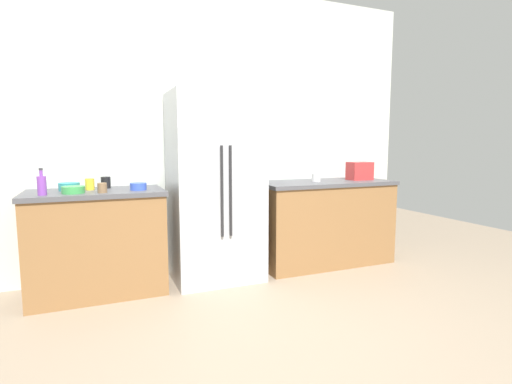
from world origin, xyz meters
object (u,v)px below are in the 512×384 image
object	(u,v)px
cup_d	(106,183)
cup_a	(316,177)
refrigerator	(215,187)
cup_c	(102,188)
bottle_a	(42,185)
cup_b	(90,184)
toaster	(360,171)
bowl_c	(73,190)
bowl_b	(138,186)
bowl_a	(69,187)

from	to	relation	value
cup_d	cup_a	bearing A→B (deg)	-4.69
refrigerator	cup_c	size ratio (longest dim) A/B	21.99
bottle_a	cup_a	distance (m)	2.60
cup_b	cup_c	world-z (taller)	cup_b
toaster	cup_b	distance (m)	2.81
toaster	bottle_a	bearing A→B (deg)	-177.03
cup_b	toaster	bearing A→B (deg)	-1.76
bowl_c	cup_c	bearing A→B (deg)	-13.12
toaster	cup_b	size ratio (longest dim) A/B	2.63
bowl_b	cup_a	bearing A→B (deg)	2.75
toaster	cup_b	bearing A→B (deg)	178.24
cup_a	bowl_a	distance (m)	2.42
toaster	cup_a	size ratio (longest dim) A/B	2.82
cup_b	bottle_a	bearing A→B (deg)	-144.03
cup_d	bowl_c	size ratio (longest dim) A/B	0.59
cup_c	bowl_c	xyz separation A→B (m)	(-0.22, 0.05, -0.01)
cup_a	bottle_a	bearing A→B (deg)	-176.19
cup_b	bowl_a	xyz separation A→B (m)	(-0.17, 0.02, -0.02)
cup_b	bowl_a	size ratio (longest dim) A/B	0.59
toaster	bowl_b	bearing A→B (deg)	-178.10
bowl_a	refrigerator	bearing A→B (deg)	-5.13
refrigerator	bowl_c	xyz separation A→B (m)	(-1.24, -0.12, 0.04)
refrigerator	cup_a	size ratio (longest dim) A/B	19.21
toaster	refrigerator	bearing A→B (deg)	-179.87
cup_d	bowl_a	size ratio (longest dim) A/B	0.61
cup_d	cup_c	bearing A→B (deg)	-96.31
refrigerator	cup_b	xyz separation A→B (m)	(-1.11, 0.09, 0.06)
cup_c	bowl_c	world-z (taller)	cup_c
cup_c	bowl_c	distance (m)	0.23
refrigerator	bottle_a	world-z (taller)	refrigerator
cup_b	cup_c	size ratio (longest dim) A/B	1.23
cup_b	cup_c	bearing A→B (deg)	-69.97
bowl_c	bowl_a	bearing A→B (deg)	99.76
bottle_a	cup_b	distance (m)	0.43
cup_b	bowl_c	world-z (taller)	cup_b
cup_c	cup_d	distance (m)	0.36
bottle_a	cup_c	bearing A→B (deg)	-1.43
toaster	cup_b	xyz separation A→B (m)	(-2.81, 0.09, -0.05)
bowl_a	bowl_b	xyz separation A→B (m)	(0.56, -0.19, -0.00)
bowl_c	refrigerator	bearing A→B (deg)	5.52
cup_b	bowl_b	size ratio (longest dim) A/B	0.71
bottle_a	cup_b	bearing A→B (deg)	35.97
bottle_a	bowl_a	bearing A→B (deg)	56.93
cup_b	bowl_c	xyz separation A→B (m)	(-0.13, -0.21, -0.02)
bowl_a	bowl_c	bearing A→B (deg)	-80.24
cup_a	cup_c	xyz separation A→B (m)	(-2.15, -0.18, -0.00)
refrigerator	toaster	xyz separation A→B (m)	(1.70, 0.00, 0.12)
refrigerator	bowl_b	size ratio (longest dim) A/B	12.72
cup_c	bowl_a	size ratio (longest dim) A/B	0.48
bottle_a	cup_a	xyz separation A→B (m)	(2.59, 0.17, -0.04)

